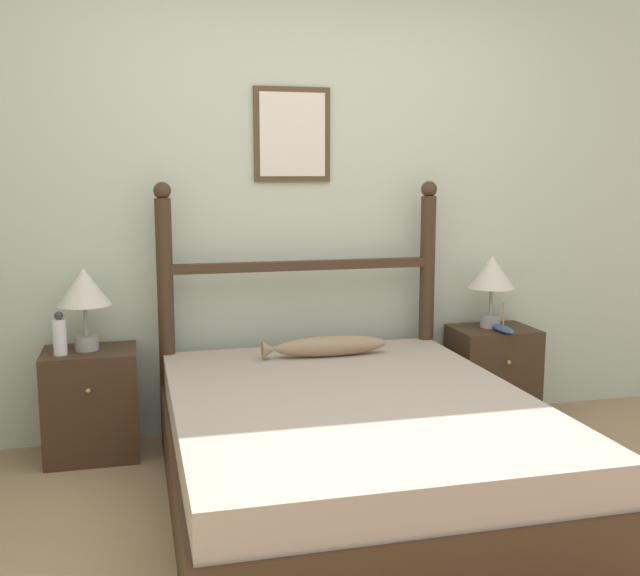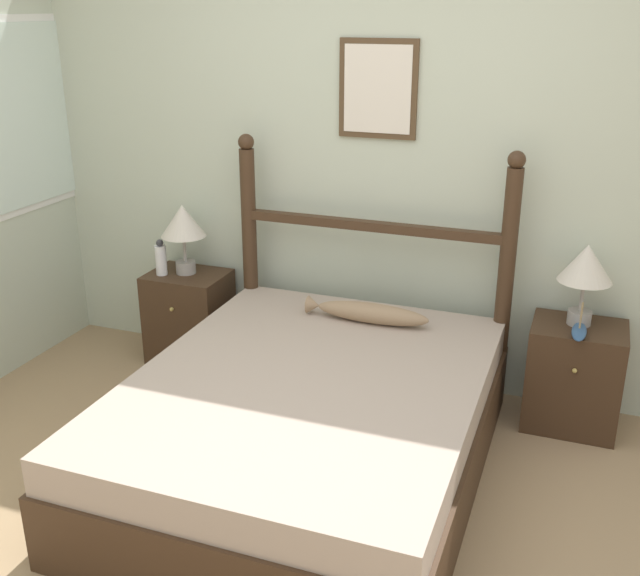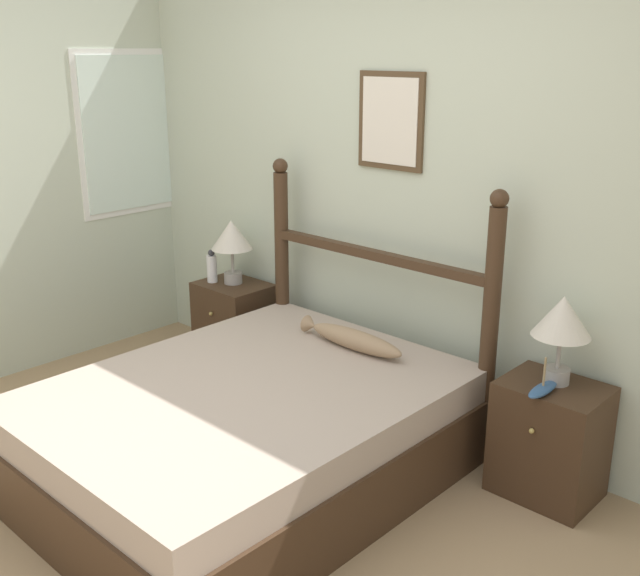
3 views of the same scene
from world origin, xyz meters
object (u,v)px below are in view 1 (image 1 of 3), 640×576
at_px(bed, 351,452).
at_px(bottle, 60,335).
at_px(table_lamp_right, 492,276).
at_px(nightstand_right, 492,375).
at_px(nightstand_left, 91,404).
at_px(table_lamp_left, 84,291).
at_px(model_boat, 503,329).
at_px(fish_pillow, 326,346).

bearing_deg(bed, bottle, 146.75).
bearing_deg(table_lamp_right, bottle, -177.81).
relative_size(bed, nightstand_right, 3.56).
bearing_deg(bottle, nightstand_right, 1.55).
height_order(nightstand_left, nightstand_right, same).
distance_m(table_lamp_left, table_lamp_right, 2.25).
bearing_deg(bottle, table_lamp_left, 32.14).
bearing_deg(table_lamp_right, model_boat, -86.93).
relative_size(model_boat, fish_pillow, 0.35).
bearing_deg(nightstand_right, nightstand_left, 180.00).
height_order(table_lamp_left, model_boat, table_lamp_left).
bearing_deg(fish_pillow, table_lamp_left, 170.26).
xyz_separation_m(table_lamp_right, bottle, (-2.37, -0.09, -0.20)).
height_order(bed, table_lamp_right, table_lamp_right).
bearing_deg(table_lamp_right, table_lamp_left, -179.62).
distance_m(bottle, model_boat, 2.37).
height_order(nightstand_right, table_lamp_right, table_lamp_right).
distance_m(table_lamp_right, fish_pillow, 1.11).
relative_size(bottle, fish_pillow, 0.33).
bearing_deg(nightstand_left, fish_pillow, -9.29).
height_order(bed, nightstand_right, nightstand_right).
height_order(bed, bottle, bottle).
relative_size(nightstand_left, model_boat, 2.43).
xyz_separation_m(nightstand_right, table_lamp_right, (-0.01, 0.03, 0.58)).
distance_m(table_lamp_right, model_boat, 0.32).
bearing_deg(bottle, model_boat, -1.24).
relative_size(nightstand_right, table_lamp_left, 1.34).
bearing_deg(nightstand_left, bottle, -153.60).
bearing_deg(table_lamp_right, bed, -140.65).
distance_m(nightstand_left, nightstand_right, 2.25).
distance_m(nightstand_right, bottle, 2.41).
bearing_deg(nightstand_right, bottle, -178.45).
height_order(table_lamp_right, bottle, table_lamp_right).
bearing_deg(bed, nightstand_left, 141.74).
relative_size(nightstand_left, bottle, 2.56).
relative_size(nightstand_right, table_lamp_right, 1.34).
distance_m(nightstand_right, model_boat, 0.32).
distance_m(table_lamp_left, model_boat, 2.27).
bearing_deg(table_lamp_left, nightstand_left, -51.00).
xyz_separation_m(nightstand_right, fish_pillow, (-1.05, -0.20, 0.28)).
xyz_separation_m(nightstand_left, model_boat, (2.24, -0.12, 0.30)).
relative_size(table_lamp_right, fish_pillow, 0.63).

